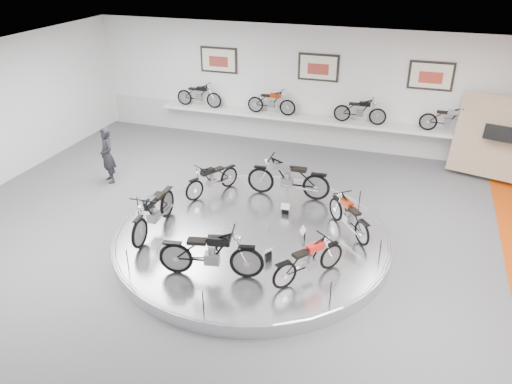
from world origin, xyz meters
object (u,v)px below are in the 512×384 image
(bike_c, at_px, (212,179))
(bike_e, at_px, (211,253))
(bike_b, at_px, (288,177))
(bike_a, at_px, (349,215))
(bike_d, at_px, (153,211))
(bike_f, at_px, (309,260))
(display_platform, at_px, (252,238))
(visitor, at_px, (107,155))
(shelf, at_px, (314,120))

(bike_c, relative_size, bike_e, 0.82)
(bike_b, xyz_separation_m, bike_c, (-1.97, -0.48, -0.12))
(bike_a, relative_size, bike_d, 0.83)
(bike_b, bearing_deg, bike_a, 142.08)
(bike_a, bearing_deg, bike_c, 38.16)
(bike_e, xyz_separation_m, bike_f, (1.89, 0.53, -0.09))
(bike_d, bearing_deg, bike_a, 105.31)
(display_platform, height_order, visitor, visitor)
(bike_f, bearing_deg, bike_e, 143.95)
(bike_c, bearing_deg, bike_d, 14.96)
(bike_b, height_order, bike_d, bike_b)
(bike_a, bearing_deg, display_platform, 69.99)
(bike_e, bearing_deg, bike_f, 3.51)
(visitor, bearing_deg, display_platform, 16.64)
(bike_c, bearing_deg, visitor, -66.85)
(bike_e, bearing_deg, bike_b, 69.68)
(bike_a, xyz_separation_m, bike_e, (-2.35, -2.58, 0.10))
(bike_c, bearing_deg, display_platform, 74.91)
(bike_e, distance_m, bike_f, 1.96)
(visitor, bearing_deg, bike_c, 31.78)
(shelf, height_order, bike_e, bike_e)
(display_platform, height_order, bike_f, bike_f)
(bike_e, bearing_deg, display_platform, 70.09)
(display_platform, distance_m, bike_c, 2.36)
(bike_c, distance_m, bike_d, 2.28)
(bike_f, height_order, visitor, visitor)
(bike_f, bearing_deg, bike_a, 25.29)
(bike_c, relative_size, bike_f, 0.99)
(bike_b, relative_size, visitor, 1.13)
(display_platform, distance_m, bike_e, 1.96)
(bike_b, xyz_separation_m, bike_f, (1.34, -3.34, -0.11))
(bike_f, bearing_deg, bike_b, 60.03)
(display_platform, relative_size, bike_d, 3.57)
(bike_d, relative_size, visitor, 1.07)
(bike_e, bearing_deg, shelf, 75.99)
(bike_a, bearing_deg, bike_b, 14.74)
(bike_d, height_order, visitor, visitor)
(bike_b, height_order, bike_e, bike_b)
(bike_b, bearing_deg, bike_f, 109.53)
(bike_c, height_order, bike_e, bike_e)
(display_platform, xyz_separation_m, bike_e, (-0.24, -1.82, 0.69))
(display_platform, bearing_deg, bike_a, 19.70)
(bike_d, relative_size, bike_f, 1.20)
(display_platform, xyz_separation_m, bike_d, (-2.18, -0.65, 0.68))
(bike_a, distance_m, bike_e, 3.49)
(bike_c, xyz_separation_m, bike_d, (-0.52, -2.21, 0.09))
(display_platform, distance_m, bike_a, 2.32)
(bike_a, bearing_deg, visitor, 41.51)
(shelf, distance_m, bike_b, 4.37)
(display_platform, bearing_deg, visitor, 159.85)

